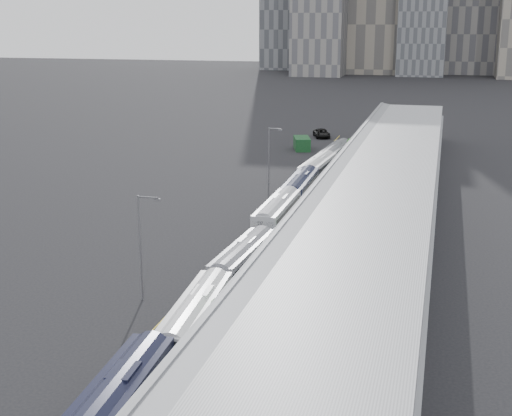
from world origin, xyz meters
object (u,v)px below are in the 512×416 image
(bus_3, at_px, (243,265))
(bus_7, at_px, (336,157))
(bus_2, at_px, (196,325))
(bus_6, at_px, (318,173))
(bus_4, at_px, (277,218))
(street_lamp_far, at_px, (270,151))
(shipping_container, at_px, (302,144))
(street_lamp_near, at_px, (142,241))
(suv, at_px, (322,133))
(bus_5, at_px, (301,192))

(bus_3, xyz_separation_m, bus_7, (0.27, 55.01, 0.07))
(bus_2, distance_m, bus_6, 55.84)
(bus_4, bearing_deg, street_lamp_far, 105.75)
(bus_6, xyz_separation_m, street_lamp_far, (-6.84, -1.57, 3.19))
(bus_3, xyz_separation_m, shipping_container, (-8.22, 69.34, -0.36))
(bus_2, distance_m, bus_7, 69.01)
(bus_2, height_order, bus_4, bus_4)
(bus_4, relative_size, street_lamp_near, 1.45)
(bus_3, bearing_deg, bus_6, 93.67)
(bus_3, bearing_deg, bus_7, 92.84)
(bus_4, relative_size, shipping_container, 2.35)
(bus_3, relative_size, street_lamp_near, 1.34)
(bus_3, bearing_deg, bus_2, -85.44)
(bus_7, distance_m, street_lamp_near, 62.39)
(bus_2, bearing_deg, bus_3, 87.33)
(bus_3, height_order, bus_6, bus_6)
(street_lamp_far, bearing_deg, bus_2, -82.03)
(bus_2, xyz_separation_m, street_lamp_near, (-7.27, 7.16, 3.75))
(bus_4, height_order, suv, bus_4)
(bus_3, bearing_deg, bus_5, 93.95)
(bus_2, relative_size, suv, 2.11)
(bus_7, height_order, shipping_container, bus_7)
(bus_5, distance_m, bus_6, 12.60)
(bus_3, xyz_separation_m, street_lamp_near, (-6.92, -6.85, 3.84))
(street_lamp_near, bearing_deg, bus_3, 44.70)
(bus_5, height_order, bus_7, bus_5)
(bus_6, bearing_deg, bus_2, -85.09)
(bus_3, height_order, bus_5, bus_5)
(bus_5, bearing_deg, street_lamp_near, -101.20)
(bus_5, relative_size, street_lamp_near, 1.46)
(bus_6, bearing_deg, street_lamp_far, -162.96)
(bus_2, bearing_deg, bus_6, 86.66)
(bus_4, height_order, street_lamp_near, street_lamp_near)
(shipping_container, xyz_separation_m, suv, (1.12, 15.25, -0.30))
(bus_3, xyz_separation_m, bus_5, (-0.43, 29.24, 0.14))
(bus_6, bearing_deg, bus_7, 91.21)
(bus_2, height_order, bus_3, bus_2)
(bus_7, xyz_separation_m, street_lamp_far, (-7.51, -14.75, 3.24))
(bus_3, xyz_separation_m, bus_6, (-0.40, 41.83, 0.12))
(bus_2, xyz_separation_m, street_lamp_far, (-7.60, 54.27, 3.22))
(bus_2, relative_size, bus_3, 1.06)
(street_lamp_near, distance_m, shipping_container, 76.31)
(street_lamp_far, distance_m, shipping_container, 29.32)
(bus_2, bearing_deg, shipping_container, 91.76)
(bus_3, distance_m, bus_6, 41.83)
(suv, bearing_deg, bus_5, -102.32)
(bus_3, distance_m, bus_7, 55.01)
(bus_6, height_order, suv, bus_6)
(bus_7, bearing_deg, shipping_container, 124.25)
(bus_2, distance_m, suv, 98.87)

